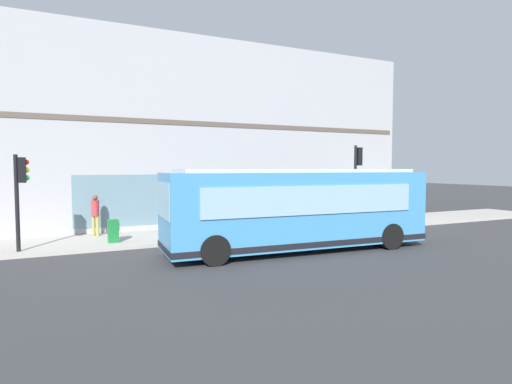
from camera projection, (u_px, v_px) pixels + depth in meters
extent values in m
plane|color=#38383A|center=(292.00, 250.00, 15.56)|extent=(120.00, 120.00, 0.00)
cube|color=#B2ADA3|center=(246.00, 231.00, 19.59)|extent=(3.71, 40.00, 0.15)
cube|color=#A8A8AD|center=(208.00, 139.00, 24.52)|extent=(7.80, 21.62, 9.66)
cube|color=brown|center=(230.00, 125.00, 21.09)|extent=(0.36, 21.18, 0.24)
cube|color=slate|center=(231.00, 197.00, 21.22)|extent=(0.12, 15.13, 2.40)
cube|color=#3F8CC6|center=(298.00, 208.00, 15.33)|extent=(2.96, 10.11, 2.70)
cube|color=silver|center=(298.00, 171.00, 15.25)|extent=(2.54, 9.09, 0.12)
cube|color=#8CB2C6|center=(164.00, 200.00, 13.43)|extent=(2.20, 0.18, 1.20)
cube|color=#8CB2C6|center=(283.00, 196.00, 16.48)|extent=(0.44, 8.19, 1.00)
cube|color=#8CB2C6|center=(315.00, 200.00, 14.14)|extent=(0.44, 8.19, 1.00)
cube|color=black|center=(298.00, 239.00, 15.40)|extent=(3.00, 10.15, 0.20)
cylinder|color=black|center=(197.00, 239.00, 15.10)|extent=(0.35, 1.01, 1.00)
cylinder|color=black|center=(215.00, 250.00, 12.98)|extent=(0.35, 1.01, 1.00)
cylinder|color=black|center=(355.00, 228.00, 17.74)|extent=(0.35, 1.01, 1.00)
cylinder|color=black|center=(391.00, 236.00, 15.62)|extent=(0.35, 1.01, 1.00)
cylinder|color=black|center=(355.00, 186.00, 20.46)|extent=(0.14, 0.14, 4.09)
cube|color=black|center=(359.00, 156.00, 20.45)|extent=(0.32, 0.24, 0.90)
sphere|color=red|center=(361.00, 151.00, 20.49)|extent=(0.20, 0.20, 0.20)
sphere|color=yellow|center=(361.00, 157.00, 20.51)|extent=(0.20, 0.20, 0.20)
sphere|color=green|center=(361.00, 162.00, 20.53)|extent=(0.20, 0.20, 0.20)
cylinder|color=black|center=(17.00, 203.00, 14.41)|extent=(0.14, 0.14, 3.44)
cube|color=black|center=(22.00, 170.00, 14.42)|extent=(0.32, 0.24, 0.90)
sphere|color=red|center=(26.00, 162.00, 14.45)|extent=(0.20, 0.20, 0.20)
sphere|color=yellow|center=(26.00, 170.00, 14.47)|extent=(0.20, 0.20, 0.20)
sphere|color=green|center=(27.00, 178.00, 14.49)|extent=(0.20, 0.20, 0.20)
cylinder|color=gold|center=(366.00, 215.00, 23.18)|extent=(0.24, 0.24, 0.55)
sphere|color=gold|center=(366.00, 209.00, 23.16)|extent=(0.22, 0.22, 0.22)
cylinder|color=gold|center=(368.00, 214.00, 23.25)|extent=(0.10, 0.12, 0.10)
cylinder|color=gold|center=(364.00, 214.00, 23.34)|extent=(0.12, 0.10, 0.10)
cylinder|color=#99994C|center=(94.00, 226.00, 17.79)|extent=(0.14, 0.14, 0.87)
cylinder|color=#99994C|center=(98.00, 226.00, 17.79)|extent=(0.14, 0.14, 0.87)
cylinder|color=#B23338|center=(95.00, 208.00, 17.75)|extent=(0.32, 0.32, 0.69)
sphere|color=brown|center=(95.00, 198.00, 17.72)|extent=(0.24, 0.24, 0.24)
cylinder|color=#B23338|center=(270.00, 217.00, 21.46)|extent=(0.14, 0.14, 0.81)
cylinder|color=#B23338|center=(273.00, 217.00, 21.49)|extent=(0.14, 0.14, 0.81)
cylinder|color=#99994C|center=(272.00, 203.00, 21.44)|extent=(0.32, 0.32, 0.64)
sphere|color=#9E704C|center=(272.00, 195.00, 21.41)|extent=(0.22, 0.22, 0.22)
cube|color=#197233|center=(113.00, 231.00, 16.28)|extent=(0.44, 0.40, 0.90)
cube|color=#8CB2C6|center=(119.00, 226.00, 16.36)|extent=(0.35, 0.03, 0.30)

